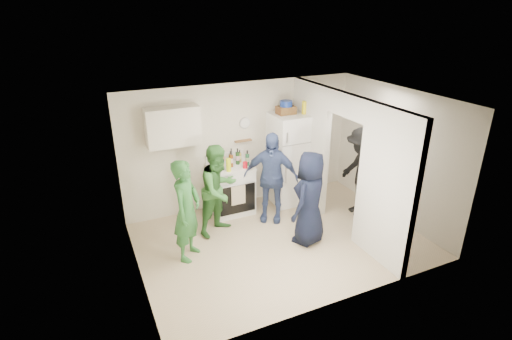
{
  "coord_description": "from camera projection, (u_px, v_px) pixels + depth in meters",
  "views": [
    {
      "loc": [
        -2.89,
        -5.26,
        3.87
      ],
      "look_at": [
        -0.29,
        0.4,
        1.25
      ],
      "focal_mm": 28.0,
      "sensor_mm": 36.0,
      "label": 1
    }
  ],
  "objects": [
    {
      "name": "nook_window",
      "position": [
        390.0,
        131.0,
        7.46
      ],
      "size": [
        0.03,
        0.7,
        0.8
      ],
      "primitive_type": "cube",
      "color": "black",
      "rests_on": "wall_right"
    },
    {
      "name": "bottle_k",
      "position": [
        218.0,
        161.0,
        7.55
      ],
      "size": [
        0.06,
        0.06,
        0.25
      ],
      "primitive_type": "cylinder",
      "color": "brown",
      "rests_on": "stove"
    },
    {
      "name": "spice_shelf",
      "position": [
        243.0,
        141.0,
        7.88
      ],
      "size": [
        0.35,
        0.08,
        0.03
      ],
      "primitive_type": "cube",
      "color": "olive",
      "rests_on": "wall_back"
    },
    {
      "name": "bottle_f",
      "position": [
        238.0,
        156.0,
        7.68
      ],
      "size": [
        0.08,
        0.08,
        0.33
      ],
      "primitive_type": "cylinder",
      "color": "#193C15",
      "rests_on": "stove"
    },
    {
      "name": "nook_window_frame",
      "position": [
        390.0,
        131.0,
        7.46
      ],
      "size": [
        0.04,
        0.76,
        0.86
      ],
      "primitive_type": "cube",
      "color": "white",
      "rests_on": "wall_right"
    },
    {
      "name": "bottle_e",
      "position": [
        231.0,
        155.0,
        7.78
      ],
      "size": [
        0.07,
        0.07,
        0.28
      ],
      "primitive_type": "cylinder",
      "color": "#B3BDC7",
      "rests_on": "stove"
    },
    {
      "name": "bottle_h",
      "position": [
        217.0,
        164.0,
        7.35
      ],
      "size": [
        0.07,
        0.07,
        0.3
      ],
      "primitive_type": "cylinder",
      "color": "#A1ABAD",
      "rests_on": "stove"
    },
    {
      "name": "bottle_d",
      "position": [
        231.0,
        159.0,
        7.55
      ],
      "size": [
        0.06,
        0.06,
        0.32
      ],
      "primitive_type": "cylinder",
      "color": "#643211",
      "rests_on": "stove"
    },
    {
      "name": "person_denim",
      "position": [
        271.0,
        177.0,
        7.41
      ],
      "size": [
        1.09,
        0.92,
        1.74
      ],
      "primitive_type": "imported",
      "rotation": [
        0.0,
        0.0,
        -0.59
      ],
      "color": "#3B5382",
      "rests_on": "floor"
    },
    {
      "name": "person_green_center",
      "position": [
        219.0,
        190.0,
        7.02
      ],
      "size": [
        1.0,
        0.91,
        1.66
      ],
      "primitive_type": "imported",
      "rotation": [
        0.0,
        0.0,
        0.45
      ],
      "color": "#377533",
      "rests_on": "floor"
    },
    {
      "name": "floor",
      "position": [
        281.0,
        241.0,
        7.02
      ],
      "size": [
        4.8,
        4.8,
        0.0
      ],
      "primitive_type": "plane",
      "color": "#C5AD8B",
      "rests_on": "ground"
    },
    {
      "name": "bottle_g",
      "position": [
        240.0,
        156.0,
        7.79
      ],
      "size": [
        0.07,
        0.07,
        0.25
      ],
      "primitive_type": "cylinder",
      "color": "#A29035",
      "rests_on": "stove"
    },
    {
      "name": "partition_header",
      "position": [
        348.0,
        105.0,
        6.59
      ],
      "size": [
        0.12,
        1.0,
        0.4
      ],
      "primitive_type": "cube",
      "color": "silver",
      "rests_on": "partition_pier_back"
    },
    {
      "name": "partition_pier_front",
      "position": [
        386.0,
        189.0,
        6.08
      ],
      "size": [
        0.12,
        1.2,
        2.5
      ],
      "primitive_type": "cube",
      "color": "silver",
      "rests_on": "floor"
    },
    {
      "name": "person_navy",
      "position": [
        310.0,
        198.0,
        6.72
      ],
      "size": [
        0.96,
        0.87,
        1.65
      ],
      "primitive_type": "imported",
      "rotation": [
        0.0,
        0.0,
        -2.6
      ],
      "color": "black",
      "rests_on": "floor"
    },
    {
      "name": "red_cup",
      "position": [
        245.0,
        165.0,
        7.53
      ],
      "size": [
        0.09,
        0.09,
        0.12
      ],
      "primitive_type": "cylinder",
      "color": "red",
      "rests_on": "stove"
    },
    {
      "name": "blue_bowl",
      "position": [
        286.0,
        104.0,
        7.69
      ],
      "size": [
        0.24,
        0.24,
        0.11
      ],
      "primitive_type": "cylinder",
      "color": "navy",
      "rests_on": "wicker_basket"
    },
    {
      "name": "person_nook",
      "position": [
        361.0,
        172.0,
        7.6
      ],
      "size": [
        0.82,
        1.22,
        1.76
      ],
      "primitive_type": "imported",
      "rotation": [
        0.0,
        0.0,
        -1.72
      ],
      "color": "black",
      "rests_on": "floor"
    },
    {
      "name": "nook_valance",
      "position": [
        391.0,
        113.0,
        7.31
      ],
      "size": [
        0.04,
        0.82,
        0.18
      ],
      "primitive_type": "cube",
      "color": "white",
      "rests_on": "wall_right"
    },
    {
      "name": "wall_front",
      "position": [
        345.0,
        224.0,
        5.11
      ],
      "size": [
        4.8,
        0.0,
        4.8
      ],
      "primitive_type": "plane",
      "rotation": [
        -1.57,
        0.0,
        0.0
      ],
      "color": "silver",
      "rests_on": "floor"
    },
    {
      "name": "ceiling",
      "position": [
        285.0,
        100.0,
        6.05
      ],
      "size": [
        4.8,
        4.8,
        0.0
      ],
      "primitive_type": "plane",
      "rotation": [
        3.14,
        0.0,
        0.0
      ],
      "color": "white",
      "rests_on": "wall_back"
    },
    {
      "name": "bottle_b",
      "position": [
        222.0,
        163.0,
        7.43
      ],
      "size": [
        0.07,
        0.07,
        0.27
      ],
      "primitive_type": "cylinder",
      "color": "#18482A",
      "rests_on": "stove"
    },
    {
      "name": "bottle_a",
      "position": [
        214.0,
        159.0,
        7.57
      ],
      "size": [
        0.08,
        0.08,
        0.31
      ],
      "primitive_type": "cylinder",
      "color": "#8B621B",
      "rests_on": "stove"
    },
    {
      "name": "person_green_left",
      "position": [
        187.0,
        210.0,
        6.28
      ],
      "size": [
        0.71,
        0.74,
        1.7
      ],
      "primitive_type": "imported",
      "rotation": [
        0.0,
        0.0,
        0.88
      ],
      "color": "#2B6C38",
      "rests_on": "floor"
    },
    {
      "name": "stove",
      "position": [
        231.0,
        189.0,
        7.83
      ],
      "size": [
        0.82,
        0.68,
        0.98
      ],
      "primitive_type": "cube",
      "color": "white",
      "rests_on": "floor"
    },
    {
      "name": "wicker_basket",
      "position": [
        286.0,
        110.0,
        7.74
      ],
      "size": [
        0.35,
        0.25,
        0.15
      ],
      "primitive_type": "cube",
      "color": "brown",
      "rests_on": "fridge"
    },
    {
      "name": "fridge",
      "position": [
        290.0,
        159.0,
        8.13
      ],
      "size": [
        0.77,
        0.75,
        1.87
      ],
      "primitive_type": "cube",
      "color": "white",
      "rests_on": "floor"
    },
    {
      "name": "wall_back",
      "position": [
        242.0,
        145.0,
        7.96
      ],
      "size": [
        4.8,
        0.0,
        4.8
      ],
      "primitive_type": "plane",
      "rotation": [
        1.57,
        0.0,
        0.0
      ],
      "color": "silver",
      "rests_on": "floor"
    },
    {
      "name": "wall_right",
      "position": [
        396.0,
        154.0,
        7.46
      ],
      "size": [
        0.0,
        3.4,
        3.4
      ],
      "primitive_type": "plane",
      "rotation": [
        1.57,
        0.0,
        -1.57
      ],
      "color": "silver",
      "rests_on": "floor"
    },
    {
      "name": "upper_cabinet",
      "position": [
        173.0,
        127.0,
        7.04
      ],
      "size": [
        0.95,
        0.34,
        0.7
      ],
      "primitive_type": "cube",
      "color": "silver",
      "rests_on": "wall_back"
    },
    {
      "name": "bottle_c",
      "position": [
        223.0,
        157.0,
        7.65
      ],
      "size": [
        0.08,
        0.08,
        0.33
      ],
      "primitive_type": "cylinder",
      "color": "silver",
      "rests_on": "stove"
    },
    {
      "name": "bottle_j",
      "position": [
        247.0,
        158.0,
        7.62
      ],
      "size": [
        0.07,
        0.07,
        0.3
      ],
      "primitive_type": "cylinder",
      "color": "#205E36",
      "rests_on": "stove"
    },
    {
      "name": "yellow_cup_stack_stove",
      "position": [
        229.0,
        165.0,
        7.36
      ],
      "size": [
        0.09,
        0.09,
        0.25
      ],
      "primitive_type": "cylinder",
      "color": "#D7EA13",
      "rests_on": "stove"
    },
    {
      "name": "bottle_i",
      "position": [
        230.0,
        158.0,
        7.68
      ],
      "size": [
        0.06,
        0.06,
        0.27
      ],
      "primitive_type": "cylinder",
      "color": "#5E3810",
      "rests_on": "stove"
    },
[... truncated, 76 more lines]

